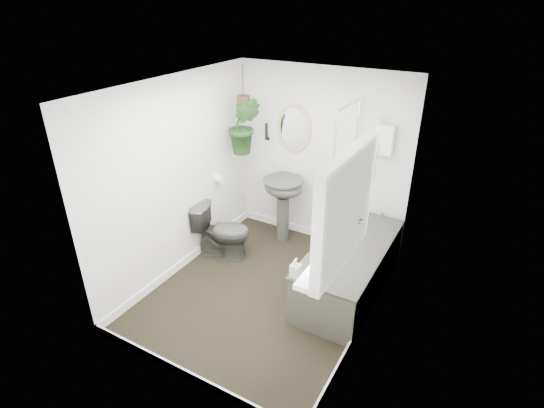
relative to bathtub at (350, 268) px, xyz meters
The scene contains 22 objects.
floor 0.99m from the bathtub, 147.99° to the right, with size 2.30×2.80×0.02m, color black.
ceiling 2.23m from the bathtub, 147.99° to the right, with size 2.30×2.80×0.02m, color white.
wall_back 1.49m from the bathtub, 131.32° to the left, with size 2.30×0.02×2.30m, color white.
wall_front 2.24m from the bathtub, 112.73° to the right, with size 2.30×0.02×2.30m, color white.
wall_left 2.20m from the bathtub, 165.69° to the right, with size 0.02×2.80×2.30m, color white.
wall_right 1.06m from the bathtub, 54.25° to the right, with size 0.02×2.80×2.30m, color white.
skirting 0.97m from the bathtub, 147.99° to the right, with size 2.30×2.80×0.10m, color white.
bathtub is the anchor object (origin of this frame).
bath_screen 1.15m from the bathtub, 123.96° to the left, with size 0.04×0.72×1.40m, color silver, non-canonical shape.
shower_box 1.51m from the bathtub, 90.00° to the left, with size 0.20×0.10×0.35m, color white.
oval_mirror 1.90m from the bathtub, 143.39° to the left, with size 0.46×0.03×0.62m, color tan.
wall_sconce 2.11m from the bathtub, 151.30° to the left, with size 0.04×0.04×0.22m, color black.
toilet_roll_holder 2.01m from the bathtub, behind, with size 0.11×0.11×0.11m, color white.
window_recess 1.84m from the bathtub, 76.41° to the right, with size 0.08×1.00×0.90m, color white.
window_sill 1.54m from the bathtub, 79.61° to the right, with size 0.18×1.00×0.04m, color white.
window_blinds 1.83m from the bathtub, 78.46° to the right, with size 0.01×0.86×0.76m, color white.
toilet 1.66m from the bathtub, behind, with size 0.40×0.70×0.71m, color #373731.
pedestal_sink 1.33m from the bathtub, 152.87° to the left, with size 0.53×0.45×0.90m, color #373731, non-canonical shape.
sill_plant 1.44m from the bathtub, 74.48° to the right, with size 0.23×0.20×0.26m, color black.
hanging_plant 2.14m from the bathtub, 164.75° to the left, with size 0.40×0.32×0.73m, color black.
soap_bottle 0.93m from the bathtub, 110.16° to the right, with size 0.09×0.09×0.20m, color #372C2F.
hanging_pot 2.33m from the bathtub, 164.75° to the left, with size 0.16×0.16×0.12m, color #442D21.
Camera 1 is at (1.97, -3.32, 3.07)m, focal length 28.00 mm.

